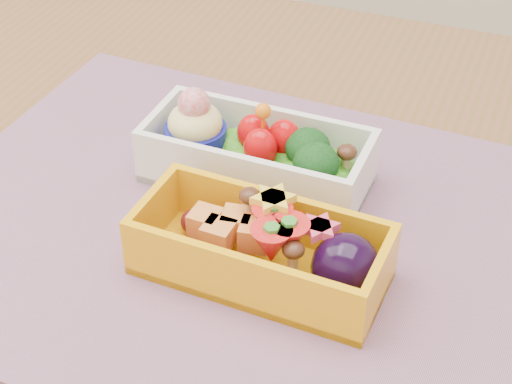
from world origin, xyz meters
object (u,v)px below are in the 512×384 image
(placemat, at_px, (245,231))
(bento_yellow, at_px, (266,249))
(bento_white, at_px, (256,155))
(table, at_px, (298,302))

(placemat, height_order, bento_yellow, bento_yellow)
(placemat, height_order, bento_white, bento_white)
(table, bearing_deg, bento_yellow, -91.93)
(bento_yellow, bearing_deg, placemat, 130.32)
(bento_white, distance_m, bento_yellow, 0.12)
(bento_white, bearing_deg, bento_yellow, -64.26)
(bento_white, relative_size, bento_yellow, 1.01)
(table, distance_m, bento_yellow, 0.15)
(table, height_order, bento_yellow, bento_yellow)
(table, relative_size, placemat, 2.21)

